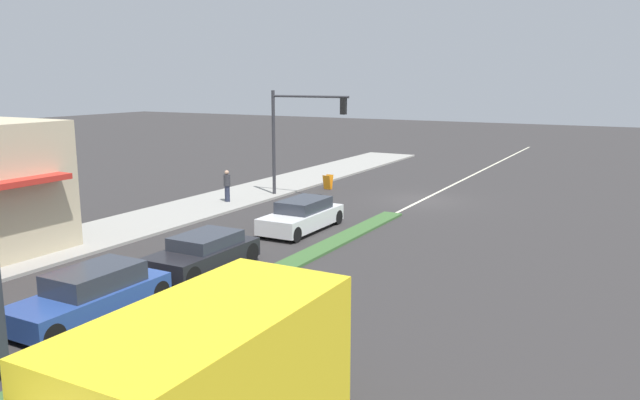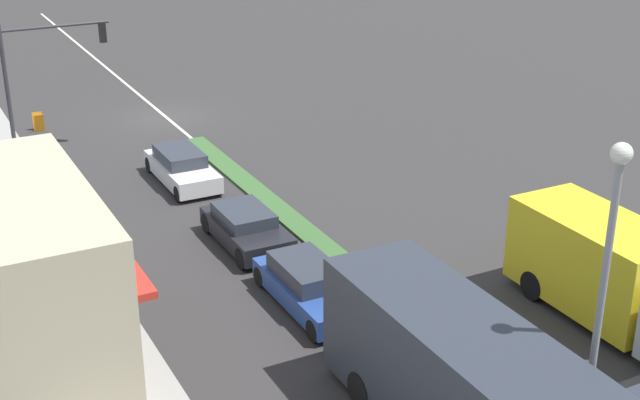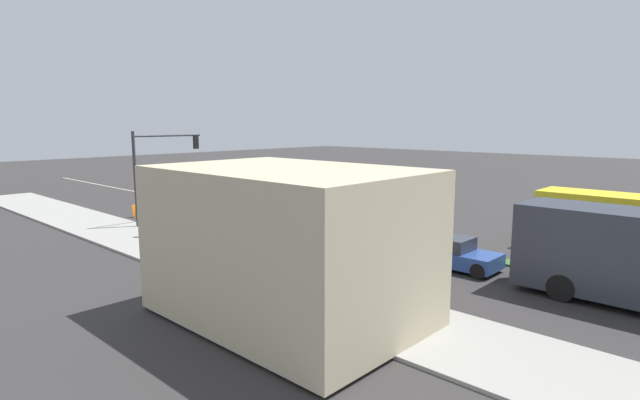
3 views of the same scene
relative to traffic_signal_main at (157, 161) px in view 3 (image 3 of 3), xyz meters
The scene contains 11 objects.
ground_plane 16.99m from the traffic_signal_main, 111.73° to the left, with size 160.00×160.00×0.00m, color #333030.
sidewalk_right 16.57m from the traffic_signal_main, 79.73° to the left, with size 4.00×73.00×0.12m, color #9E9B93.
lane_marking_center 7.72m from the traffic_signal_main, 156.72° to the right, with size 0.16×60.00×0.01m, color beige.
building_corner_store 17.38m from the traffic_signal_main, 73.83° to the left, with size 6.31×8.28×4.71m.
traffic_signal_main is the anchor object (origin of this frame).
pedestrian 4.82m from the traffic_signal_main, 52.56° to the left, with size 0.34×0.34×1.62m.
warning_aframe_sign 4.75m from the traffic_signal_main, 93.32° to the right, with size 0.45×0.53×0.84m.
delivery_truck 24.99m from the traffic_signal_main, 116.57° to the left, with size 2.44×7.50×2.87m.
van_white 8.00m from the traffic_signal_main, 122.52° to the left, with size 1.78×4.43×1.32m.
sedan_dark 13.65m from the traffic_signal_main, 107.23° to the left, with size 1.86×4.06×1.24m.
coupe_blue 18.08m from the traffic_signal_main, 102.75° to the left, with size 1.76×4.44×1.34m.
Camera 3 is at (21.35, 30.37, 6.17)m, focal length 28.00 mm.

